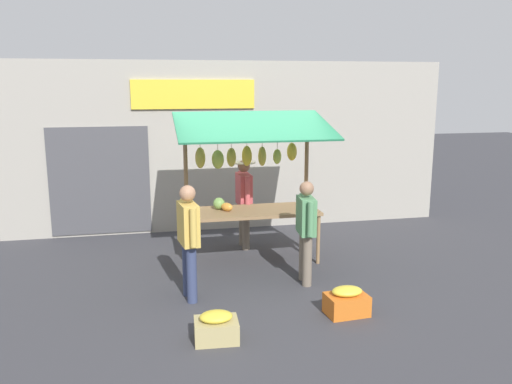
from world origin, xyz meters
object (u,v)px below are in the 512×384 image
at_px(produce_crate_near, 216,327).
at_px(shopper_with_shopping_bag, 189,234).
at_px(shopper_in_grey_tee, 306,226).
at_px(vendor_with_sunhat, 244,196).
at_px(produce_crate_side, 347,302).
at_px(market_stall, 249,170).

bearing_deg(produce_crate_near, shopper_with_shopping_bag, -81.55).
relative_size(shopper_in_grey_tee, produce_crate_near, 2.91).
relative_size(shopper_with_shopping_bag, produce_crate_near, 3.03).
height_order(vendor_with_sunhat, produce_crate_side, vendor_with_sunhat).
distance_m(market_stall, shopper_in_grey_tee, 1.53).
xyz_separation_m(market_stall, shopper_with_shopping_bag, (1.15, 1.48, -0.62)).
distance_m(shopper_with_shopping_bag, produce_crate_side, 2.30).
bearing_deg(market_stall, shopper_with_shopping_bag, 52.21).
bearing_deg(shopper_in_grey_tee, produce_crate_near, 139.75).
relative_size(market_stall, produce_crate_side, 4.46).
distance_m(shopper_in_grey_tee, produce_crate_side, 1.41).
height_order(vendor_with_sunhat, produce_crate_near, vendor_with_sunhat).
distance_m(vendor_with_sunhat, produce_crate_side, 3.30).
height_order(market_stall, shopper_with_shopping_bag, market_stall).
distance_m(market_stall, shopper_with_shopping_bag, 1.98).
height_order(market_stall, vendor_with_sunhat, market_stall).
xyz_separation_m(shopper_with_shopping_bag, produce_crate_near, (-0.19, 1.30, -0.77)).
bearing_deg(shopper_with_shopping_bag, shopper_in_grey_tee, -89.77).
height_order(produce_crate_near, produce_crate_side, produce_crate_side).
bearing_deg(market_stall, vendor_with_sunhat, -93.04).
relative_size(market_stall, vendor_with_sunhat, 1.54).
distance_m(produce_crate_near, produce_crate_side, 1.79).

